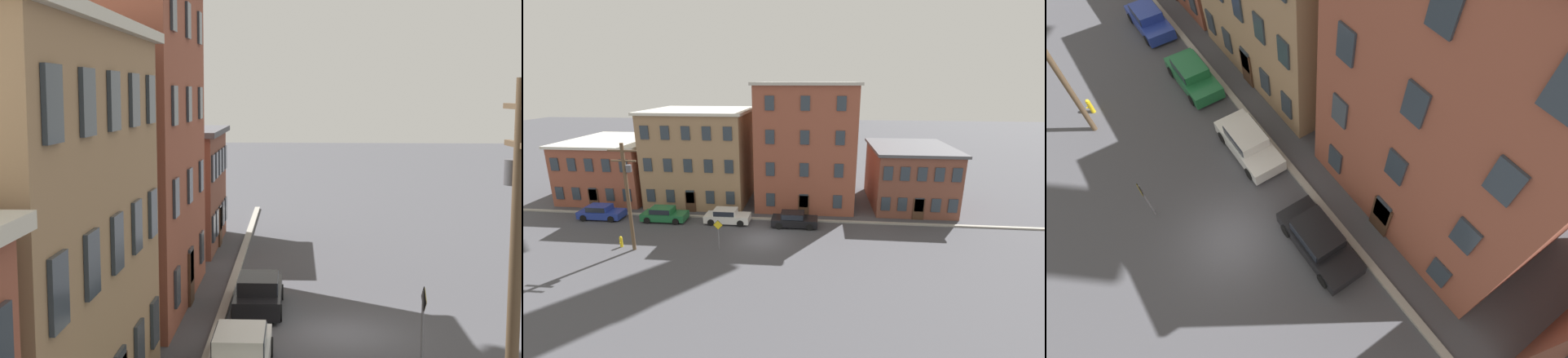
{
  "view_description": "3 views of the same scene",
  "coord_description": "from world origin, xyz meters",
  "views": [
    {
      "loc": [
        -25.57,
        1.68,
        8.66
      ],
      "look_at": [
        -0.57,
        2.88,
        5.67
      ],
      "focal_mm": 50.0,
      "sensor_mm": 36.0,
      "label": 1
    },
    {
      "loc": [
        4.63,
        -28.02,
        13.52
      ],
      "look_at": [
        1.59,
        3.53,
        4.59
      ],
      "focal_mm": 24.0,
      "sensor_mm": 36.0,
      "label": 2
    },
    {
      "loc": [
        8.79,
        -1.79,
        17.18
      ],
      "look_at": [
        1.29,
        3.4,
        3.72
      ],
      "focal_mm": 28.0,
      "sensor_mm": 36.0,
      "label": 3
    }
  ],
  "objects": [
    {
      "name": "car_black",
      "position": [
        2.6,
        3.12,
        0.75
      ],
      "size": [
        4.4,
        1.92,
        1.43
      ],
      "color": "black",
      "rests_on": "ground_plane"
    },
    {
      "name": "apartment_far",
      "position": [
        3.4,
        11.03,
        6.72
      ],
      "size": [
        10.85,
        10.58,
        13.42
      ],
      "color": "brown",
      "rests_on": "ground_plane"
    },
    {
      "name": "caution_sign",
      "position": [
        -3.25,
        -2.36,
        1.73
      ],
      "size": [
        0.84,
        0.08,
        2.64
      ],
      "color": "slate",
      "rests_on": "ground_plane"
    },
    {
      "name": "car_white",
      "position": [
        -4.05,
        3.35,
        0.75
      ],
      "size": [
        4.4,
        1.92,
        1.43
      ],
      "color": "silver",
      "rests_on": "ground_plane"
    },
    {
      "name": "car_blue",
      "position": [
        -17.07,
        3.19,
        0.75
      ],
      "size": [
        4.4,
        1.92,
        1.43
      ],
      "color": "#233899",
      "rests_on": "ground_plane"
    },
    {
      "name": "car_green",
      "position": [
        -10.44,
        3.23,
        0.75
      ],
      "size": [
        4.4,
        1.92,
        1.43
      ],
      "color": "#1E6638",
      "rests_on": "ground_plane"
    },
    {
      "name": "kerb_strip",
      "position": [
        0.0,
        4.5,
        0.08
      ],
      "size": [
        56.0,
        0.36,
        0.16
      ],
      "primitive_type": "cube",
      "color": "#9E998E",
      "rests_on": "ground_plane"
    },
    {
      "name": "utility_pole",
      "position": [
        -10.25,
        -3.0,
        5.04
      ],
      "size": [
        2.4,
        0.44,
        8.96
      ],
      "color": "brown",
      "rests_on": "ground_plane"
    },
    {
      "name": "ground_plane",
      "position": [
        0.0,
        0.0,
        0.0
      ],
      "size": [
        200.0,
        200.0,
        0.0
      ],
      "primitive_type": "plane",
      "color": "#424247"
    },
    {
      "name": "fire_hydrant",
      "position": [
        -11.63,
        -2.63,
        0.48
      ],
      "size": [
        0.24,
        0.34,
        0.96
      ],
      "color": "yellow",
      "rests_on": "ground_plane"
    }
  ]
}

